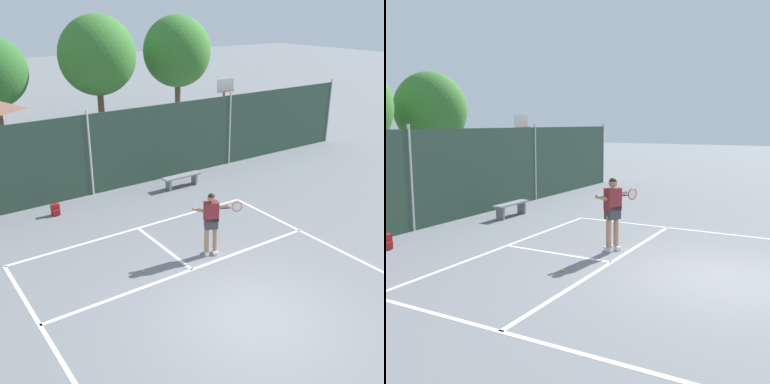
# 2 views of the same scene
# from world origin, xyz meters

# --- Properties ---
(ground_plane) EXTENTS (120.00, 120.00, 0.00)m
(ground_plane) POSITION_xyz_m (0.00, 0.00, 0.00)
(ground_plane) COLOR slate
(court_markings) EXTENTS (8.30, 11.10, 0.01)m
(court_markings) POSITION_xyz_m (0.00, 0.65, 0.00)
(court_markings) COLOR white
(court_markings) RESTS_ON ground
(chainlink_fence) EXTENTS (26.09, 0.09, 3.17)m
(chainlink_fence) POSITION_xyz_m (0.00, 9.00, 1.51)
(chainlink_fence) COLOR #284233
(chainlink_fence) RESTS_ON ground
(basketball_hoop) EXTENTS (0.90, 0.67, 3.55)m
(basketball_hoop) POSITION_xyz_m (7.12, 10.18, 2.31)
(basketball_hoop) COLOR #9E9EA3
(basketball_hoop) RESTS_ON ground
(tennis_player) EXTENTS (1.36, 0.58, 1.85)m
(tennis_player) POSITION_xyz_m (0.93, 2.88, 1.11)
(tennis_player) COLOR silver
(tennis_player) RESTS_ON ground
(tennis_ball) EXTENTS (0.07, 0.07, 0.07)m
(tennis_ball) POSITION_xyz_m (-1.13, 3.12, 0.03)
(tennis_ball) COLOR #CCE033
(tennis_ball) RESTS_ON ground
(backpack_red) EXTENTS (0.30, 0.27, 0.46)m
(backpack_red) POSITION_xyz_m (-1.80, 7.97, 0.19)
(backpack_red) COLOR maroon
(backpack_red) RESTS_ON ground
(courtside_bench) EXTENTS (1.60, 0.36, 0.48)m
(courtside_bench) POSITION_xyz_m (3.14, 7.73, 0.36)
(courtside_bench) COLOR gray
(courtside_bench) RESTS_ON ground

